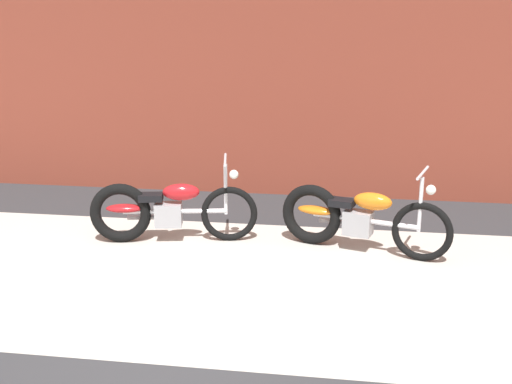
# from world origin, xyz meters

# --- Properties ---
(ground_plane) EXTENTS (80.00, 80.00, 0.00)m
(ground_plane) POSITION_xyz_m (0.00, 0.00, 0.00)
(ground_plane) COLOR #2D2D30
(sidewalk_slab) EXTENTS (36.00, 3.50, 0.01)m
(sidewalk_slab) POSITION_xyz_m (0.00, 1.75, 0.00)
(sidewalk_slab) COLOR #B2ADA3
(sidewalk_slab) RESTS_ON ground
(brick_building_wall) EXTENTS (36.00, 0.50, 4.52)m
(brick_building_wall) POSITION_xyz_m (0.00, 5.20, 2.26)
(brick_building_wall) COLOR brown
(brick_building_wall) RESTS_ON ground
(motorcycle_red) EXTENTS (1.99, 0.64, 1.03)m
(motorcycle_red) POSITION_xyz_m (-0.81, 2.72, 0.40)
(motorcycle_red) COLOR black
(motorcycle_red) RESTS_ON ground
(motorcycle_orange) EXTENTS (1.95, 0.81, 1.03)m
(motorcycle_orange) POSITION_xyz_m (1.44, 2.77, 0.40)
(motorcycle_orange) COLOR black
(motorcycle_orange) RESTS_ON ground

